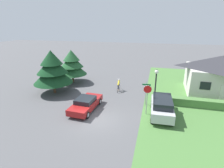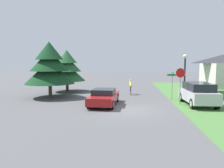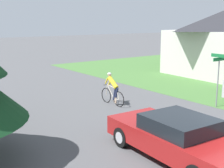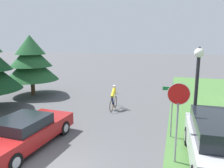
% 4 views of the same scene
% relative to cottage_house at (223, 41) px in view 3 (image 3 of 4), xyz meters
% --- Properties ---
extents(cottage_house, '(7.90, 6.70, 5.00)m').
position_rel_cottage_house_xyz_m(cottage_house, '(0.00, 0.00, 0.00)').
color(cottage_house, beige).
rests_on(cottage_house, ground).
extents(sedan_left_lane, '(2.16, 4.76, 1.31)m').
position_rel_cottage_house_xyz_m(sedan_left_lane, '(-14.23, -8.26, -1.82)').
color(sedan_left_lane, maroon).
rests_on(sedan_left_lane, ground).
extents(cyclist, '(0.44, 1.78, 1.58)m').
position_rel_cottage_house_xyz_m(cyclist, '(-12.13, -2.25, -1.73)').
color(cyclist, black).
rests_on(cyclist, ground).
extents(street_name_sign, '(0.90, 0.90, 2.53)m').
position_rel_cottage_house_xyz_m(street_name_sign, '(-8.41, -5.56, -0.71)').
color(street_name_sign, gray).
rests_on(street_name_sign, ground).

